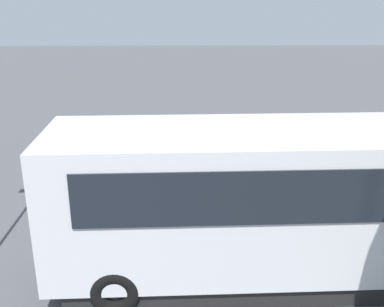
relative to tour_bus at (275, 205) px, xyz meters
name	(u,v)px	position (x,y,z in m)	size (l,w,h in m)	color
ground_plane	(219,186)	(0.76, -4.76, -1.64)	(80.00, 80.00, 0.00)	#4C4C51
tour_bus	(275,205)	(0.00, 0.00, 0.00)	(9.17, 2.80, 3.25)	silver
spectator_far_left	(268,177)	(-0.47, -3.13, -0.66)	(0.58, 0.37, 1.66)	black
spectator_left	(231,178)	(0.60, -2.82, -0.56)	(0.58, 0.38, 1.81)	#473823
spectator_centre	(197,178)	(1.51, -2.97, -0.63)	(0.58, 0.35, 1.71)	black
parked_motorcycle_silver	(312,209)	(-1.45, -2.16, -1.16)	(2.05, 0.58, 0.99)	black
stunt_motorcycle	(111,134)	(4.40, -7.03, -0.59)	(1.84, 0.84, 1.88)	black
traffic_cone	(164,149)	(2.59, -7.51, -1.34)	(0.34, 0.34, 0.63)	orange
bay_line_a	(281,178)	(-1.32, -5.39, -1.64)	(0.13, 4.20, 0.01)	white
bay_line_b	(205,178)	(1.16, -5.39, -1.64)	(0.13, 4.33, 0.01)	white
bay_line_c	(129,179)	(3.64, -5.39, -1.64)	(0.14, 4.97, 0.01)	white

